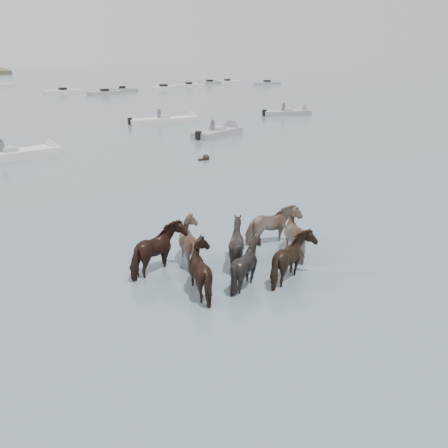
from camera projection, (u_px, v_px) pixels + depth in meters
name	position (u px, v px, depth m)	size (l,w,h in m)	color
ground	(189.00, 309.00, 12.55)	(400.00, 400.00, 0.00)	#4A5E6A
pony_herd	(238.00, 250.00, 14.74)	(6.46, 4.34, 1.67)	black
swimming_pony	(205.00, 158.00, 29.44)	(0.72, 0.44, 0.44)	black
motorboat_b	(23.00, 153.00, 30.20)	(6.65, 3.01, 1.92)	silver
motorboat_c	(172.00, 120.00, 44.42)	(6.85, 2.04, 1.92)	silver
motorboat_d	(223.00, 132.00, 38.08)	(5.14, 3.46, 1.92)	gray
motorboat_e	(294.00, 113.00, 49.49)	(5.47, 2.80, 1.92)	gray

